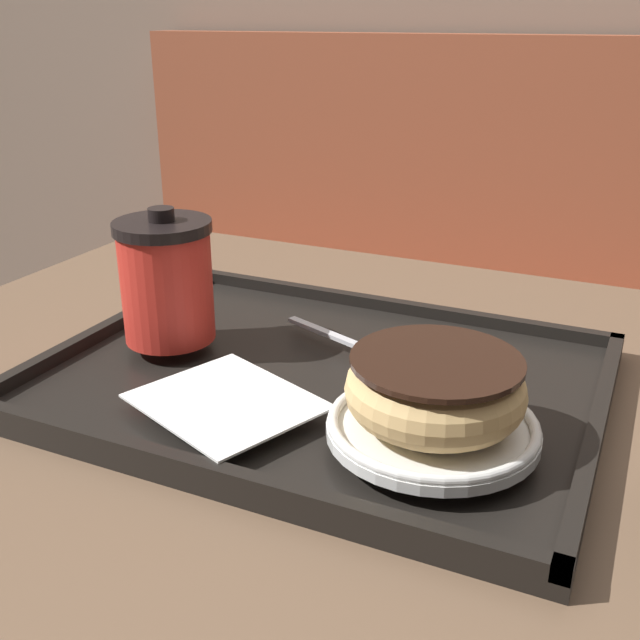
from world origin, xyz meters
name	(u,v)px	position (x,y,z in m)	size (l,w,h in m)	color
booth_bench	(401,370)	(-0.21, 0.87, 0.32)	(1.36, 0.44, 1.00)	brown
cafe_table	(327,538)	(0.00, 0.00, 0.56)	(0.91, 0.74, 0.73)	brown
serving_tray	(320,381)	(0.00, -0.02, 0.74)	(0.46, 0.35, 0.02)	black
napkin_paper	(226,401)	(-0.04, -0.11, 0.76)	(0.16, 0.15, 0.00)	white
coffee_cup_front	(167,280)	(-0.15, -0.02, 0.82)	(0.09, 0.09, 0.12)	red
plate_with_chocolate_donut	(432,426)	(0.12, -0.09, 0.77)	(0.15, 0.15, 0.01)	white
donut_chocolate_glazed	(435,388)	(0.12, -0.09, 0.80)	(0.13, 0.13, 0.05)	#DBB270
spoon	(378,351)	(0.04, 0.02, 0.76)	(0.15, 0.07, 0.01)	silver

